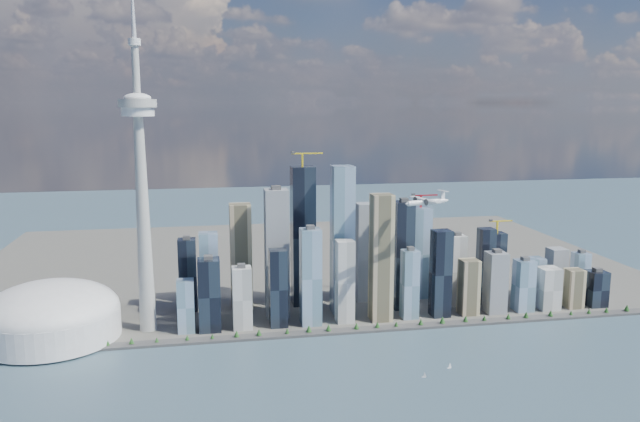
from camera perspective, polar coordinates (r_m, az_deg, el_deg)
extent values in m
plane|color=#2F4452|center=(776.03, 6.23, -17.47)|extent=(4000.00, 4000.00, 0.00)
cube|color=#383838|center=(996.50, 2.07, -10.93)|extent=(1100.00, 22.00, 4.00)
cube|color=#4C4C47|center=(1419.28, -1.85, -4.59)|extent=(1400.00, 900.00, 3.00)
cylinder|color=#3F2D1E|center=(1012.48, -25.91, -11.42)|extent=(1.00, 1.00, 2.40)
cone|color=#214C1B|center=(1011.24, -25.92, -11.23)|extent=(7.20, 7.20, 8.00)
cylinder|color=#3F2D1E|center=(992.51, -20.99, -11.50)|extent=(1.00, 1.00, 2.40)
cone|color=#214C1B|center=(991.24, -21.00, -11.30)|extent=(7.20, 7.20, 8.00)
cylinder|color=#3F2D1E|center=(979.82, -15.90, -11.49)|extent=(1.00, 1.00, 2.40)
cone|color=#214C1B|center=(978.54, -15.91, -11.29)|extent=(7.20, 7.20, 8.00)
cylinder|color=#3F2D1E|center=(974.70, -10.73, -11.39)|extent=(1.00, 1.00, 2.40)
cone|color=#214C1B|center=(973.42, -10.73, -11.19)|extent=(7.20, 7.20, 8.00)
cylinder|color=#3F2D1E|center=(977.28, -5.54, -11.20)|extent=(1.00, 1.00, 2.40)
cone|color=#214C1B|center=(975.99, -5.55, -11.00)|extent=(7.20, 7.20, 8.00)
cylinder|color=#3F2D1E|center=(987.48, -0.43, -10.92)|extent=(1.00, 1.00, 2.40)
cone|color=#214C1B|center=(986.21, -0.44, -10.73)|extent=(7.20, 7.20, 8.00)
cylinder|color=#3F2D1E|center=(1005.08, 4.52, -10.58)|extent=(1.00, 1.00, 2.40)
cone|color=#214C1B|center=(1003.83, 4.52, -10.38)|extent=(7.20, 7.20, 8.00)
cylinder|color=#3F2D1E|center=(1029.69, 9.26, -10.17)|extent=(1.00, 1.00, 2.40)
cone|color=#214C1B|center=(1028.47, 9.27, -9.98)|extent=(7.20, 7.20, 8.00)
cylinder|color=#3F2D1E|center=(1060.84, 13.74, -9.72)|extent=(1.00, 1.00, 2.40)
cone|color=#214C1B|center=(1059.65, 13.75, -9.54)|extent=(7.20, 7.20, 8.00)
cylinder|color=#3F2D1E|center=(1097.96, 17.93, -9.25)|extent=(1.00, 1.00, 2.40)
cone|color=#214C1B|center=(1096.81, 17.94, -9.07)|extent=(7.20, 7.20, 8.00)
cylinder|color=#3F2D1E|center=(1140.47, 21.82, -8.76)|extent=(1.00, 1.00, 2.40)
cone|color=#214C1B|center=(1139.36, 21.83, -8.59)|extent=(7.20, 7.20, 8.00)
cylinder|color=#3F2D1E|center=(1187.79, 25.40, -8.28)|extent=(1.00, 1.00, 2.40)
cone|color=#214C1B|center=(1186.73, 25.41, -8.12)|extent=(7.20, 7.20, 8.00)
cube|color=black|center=(994.26, -9.85, -7.56)|extent=(34.00, 34.00, 114.80)
cube|color=#7498AF|center=(1037.79, -9.91, -5.92)|extent=(30.00, 30.00, 146.11)
cube|color=beige|center=(997.99, -6.94, -7.89)|extent=(30.00, 30.00, 99.15)
cube|color=tan|center=(1087.58, -7.33, -4.12)|extent=(36.00, 36.00, 182.64)
cube|color=slate|center=(1034.75, -4.13, -3.90)|extent=(38.00, 38.00, 213.95)
cube|color=black|center=(998.51, -3.78, -7.04)|extent=(28.00, 28.00, 125.24)
cube|color=#7498AF|center=(1001.50, -0.65, -6.04)|extent=(32.00, 32.00, 156.55)
cube|color=black|center=(1091.35, -1.59, -2.31)|extent=(40.00, 40.00, 245.26)
cube|color=#7498AF|center=(1047.74, 1.85, -2.68)|extent=(36.00, 36.00, 250.48)
cube|color=beige|center=(1014.75, 2.43, -6.45)|extent=(28.00, 28.00, 135.68)
cube|color=tan|center=(1018.42, 5.48, -4.29)|extent=(34.00, 34.00, 208.73)
cube|color=slate|center=(1120.54, 4.00, -3.79)|extent=(30.00, 30.00, 177.42)
cube|color=black|center=(1083.00, 7.55, -4.05)|extent=(32.00, 32.00, 187.86)
cube|color=#7498AF|center=(1046.75, 8.35, -6.63)|extent=(26.00, 26.00, 114.80)
cube|color=black|center=(1059.21, 10.95, -5.63)|extent=(30.00, 30.00, 146.11)
cube|color=#7498AF|center=(1151.78, 9.08, -3.78)|extent=(34.00, 34.00, 166.99)
cube|color=beige|center=(1124.96, 12.39, -5.31)|extent=(28.00, 28.00, 125.24)
cube|color=tan|center=(1085.09, 13.38, -6.78)|extent=(30.00, 30.00, 93.93)
cube|color=slate|center=(1104.30, 15.78, -6.31)|extent=(32.00, 32.00, 104.37)
cube|color=black|center=(1143.57, 14.72, -4.89)|extent=(26.00, 26.00, 135.68)
cube|color=#7498AF|center=(1128.93, 18.06, -6.48)|extent=(30.00, 30.00, 88.71)
cube|color=black|center=(1215.32, 15.75, -4.58)|extent=(28.00, 28.00, 114.80)
cube|color=#7498AF|center=(1195.99, 19.03, -5.89)|extent=(30.00, 30.00, 78.28)
cube|color=beige|center=(1155.25, 20.24, -6.64)|extent=(34.00, 34.00, 73.06)
cube|color=tan|center=(1179.08, 22.13, -6.57)|extent=(28.00, 28.00, 67.84)
cube|color=slate|center=(1216.36, 20.91, -5.36)|extent=(30.00, 30.00, 93.93)
cube|color=black|center=(1204.13, 23.94, -6.49)|extent=(32.00, 32.00, 62.62)
cube|color=#7498AF|center=(1241.28, 22.68, -5.42)|extent=(26.00, 26.00, 83.49)
cube|color=black|center=(1094.23, -12.03, -5.73)|extent=(30.00, 30.00, 125.24)
cube|color=#7498AF|center=(999.73, -12.14, -8.48)|extent=(26.00, 26.00, 83.49)
cube|color=yellow|center=(1071.19, -1.62, 4.70)|extent=(3.00, 3.00, 22.00)
cube|color=yellow|center=(1071.53, -1.19, 5.29)|extent=(55.00, 2.20, 2.20)
cube|color=#383838|center=(1067.72, -2.50, 5.37)|extent=(6.00, 4.00, 4.00)
cube|color=maroon|center=(1133.43, 9.21, 0.87)|extent=(3.00, 3.00, 22.00)
cube|color=maroon|center=(1134.21, 9.56, 1.43)|extent=(48.00, 2.20, 2.20)
cube|color=#383838|center=(1126.78, 8.53, 1.50)|extent=(6.00, 4.00, 4.00)
cube|color=yellow|center=(1200.54, 15.90, -1.41)|extent=(3.00, 3.00, 22.00)
cube|color=yellow|center=(1201.50, 16.22, -0.88)|extent=(45.00, 2.20, 2.20)
cube|color=#383838|center=(1192.27, 15.35, -0.83)|extent=(6.00, 4.00, 4.00)
cone|color=#A3A39E|center=(991.30, -15.85, -1.13)|extent=(26.00, 26.00, 340.00)
cylinder|color=silver|center=(974.42, -16.32, 8.73)|extent=(48.00, 48.00, 14.00)
cylinder|color=#A3A39E|center=(974.34, -16.35, 9.43)|extent=(56.00, 56.00, 12.00)
ellipsoid|color=silver|center=(974.37, -16.38, 9.90)|extent=(40.00, 40.00, 14.00)
cylinder|color=#A3A39E|center=(975.49, -16.49, 12.25)|extent=(11.00, 11.00, 80.00)
cylinder|color=silver|center=(978.25, -16.61, 14.59)|extent=(18.00, 18.00, 10.00)
cone|color=silver|center=(985.13, -16.78, 17.95)|extent=(7.00, 7.00, 105.00)
cylinder|color=silver|center=(1042.26, -23.29, -9.47)|extent=(200.00, 200.00, 44.00)
ellipsoid|color=silver|center=(1035.49, -23.38, -8.32)|extent=(200.00, 200.00, 84.00)
cylinder|color=white|center=(947.76, 9.67, 0.81)|extent=(64.51, 26.26, 7.99)
cone|color=white|center=(928.20, 8.00, 0.67)|extent=(10.66, 10.16, 7.99)
cone|color=white|center=(968.86, 11.33, 0.95)|extent=(14.25, 11.23, 7.99)
cube|color=white|center=(945.63, 9.55, 1.05)|extent=(29.60, 69.87, 1.25)
cylinder|color=white|center=(935.09, 10.05, 0.82)|extent=(14.45, 8.24, 4.50)
cylinder|color=white|center=(956.86, 9.06, 1.05)|extent=(14.45, 8.24, 4.50)
cylinder|color=#3F3F3F|center=(930.63, 9.68, 0.79)|extent=(3.22, 9.68, 9.99)
cylinder|color=#3F3F3F|center=(952.51, 8.70, 1.02)|extent=(3.22, 9.68, 9.99)
cube|color=white|center=(965.38, 11.17, 1.41)|extent=(6.99, 2.96, 13.74)
cube|color=white|center=(964.40, 11.18, 1.82)|extent=(11.70, 23.11, 0.87)
cube|color=white|center=(890.27, 11.73, -13.87)|extent=(5.67, 2.48, 0.73)
cylinder|color=#999999|center=(888.60, 11.74, -13.63)|extent=(0.22, 0.22, 8.22)
cube|color=white|center=(857.70, 9.48, -14.75)|extent=(5.40, 2.86, 0.69)
cylinder|color=#999999|center=(856.07, 9.49, -14.51)|extent=(0.21, 0.21, 7.76)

